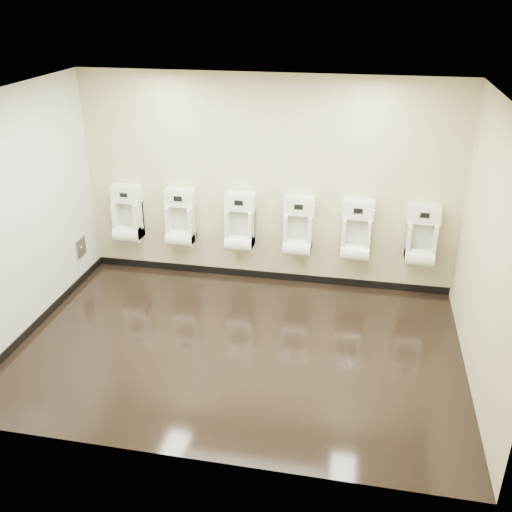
{
  "coord_description": "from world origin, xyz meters",
  "views": [
    {
      "loc": [
        1.24,
        -5.31,
        3.73
      ],
      "look_at": [
        0.1,
        0.55,
        0.91
      ],
      "focal_mm": 40.0,
      "sensor_mm": 36.0,
      "label": 1
    }
  ],
  "objects_px": {
    "urinal_0": "(128,218)",
    "urinal_2": "(240,226)",
    "access_panel": "(81,247)",
    "urinal_1": "(181,222)",
    "urinal_3": "(298,230)",
    "urinal_4": "(356,235)",
    "urinal_5": "(421,240)"
  },
  "relations": [
    {
      "from": "urinal_0",
      "to": "urinal_1",
      "type": "bearing_deg",
      "value": 0.0
    },
    {
      "from": "urinal_4",
      "to": "access_panel",
      "type": "bearing_deg",
      "value": -173.65
    },
    {
      "from": "urinal_0",
      "to": "urinal_4",
      "type": "height_order",
      "value": "same"
    },
    {
      "from": "access_panel",
      "to": "urinal_3",
      "type": "height_order",
      "value": "urinal_3"
    },
    {
      "from": "urinal_4",
      "to": "urinal_0",
      "type": "bearing_deg",
      "value": 180.0
    },
    {
      "from": "urinal_0",
      "to": "urinal_1",
      "type": "xyz_separation_m",
      "value": [
        0.77,
        0.0,
        0.0
      ]
    },
    {
      "from": "access_panel",
      "to": "urinal_4",
      "type": "distance_m",
      "value": 3.73
    },
    {
      "from": "urinal_1",
      "to": "urinal_3",
      "type": "bearing_deg",
      "value": 0.0
    },
    {
      "from": "urinal_2",
      "to": "urinal_5",
      "type": "xyz_separation_m",
      "value": [
        2.36,
        0.0,
        0.0
      ]
    },
    {
      "from": "urinal_0",
      "to": "urinal_2",
      "type": "xyz_separation_m",
      "value": [
        1.6,
        0.0,
        0.0
      ]
    },
    {
      "from": "urinal_2",
      "to": "urinal_5",
      "type": "distance_m",
      "value": 2.36
    },
    {
      "from": "access_panel",
      "to": "urinal_0",
      "type": "bearing_deg",
      "value": 37.0
    },
    {
      "from": "urinal_0",
      "to": "urinal_5",
      "type": "distance_m",
      "value": 3.97
    },
    {
      "from": "urinal_0",
      "to": "urinal_1",
      "type": "distance_m",
      "value": 0.77
    },
    {
      "from": "access_panel",
      "to": "urinal_2",
      "type": "bearing_deg",
      "value": 10.85
    },
    {
      "from": "urinal_0",
      "to": "urinal_3",
      "type": "xyz_separation_m",
      "value": [
        2.39,
        0.0,
        0.0
      ]
    },
    {
      "from": "urinal_2",
      "to": "urinal_5",
      "type": "bearing_deg",
      "value": 0.0
    },
    {
      "from": "urinal_1",
      "to": "urinal_2",
      "type": "bearing_deg",
      "value": 0.0
    },
    {
      "from": "urinal_3",
      "to": "urinal_4",
      "type": "distance_m",
      "value": 0.76
    },
    {
      "from": "urinal_1",
      "to": "urinal_2",
      "type": "height_order",
      "value": "same"
    },
    {
      "from": "urinal_0",
      "to": "urinal_3",
      "type": "relative_size",
      "value": 1.0
    },
    {
      "from": "access_panel",
      "to": "urinal_0",
      "type": "xyz_separation_m",
      "value": [
        0.55,
        0.41,
        0.32
      ]
    },
    {
      "from": "access_panel",
      "to": "urinal_1",
      "type": "distance_m",
      "value": 1.42
    },
    {
      "from": "urinal_3",
      "to": "urinal_5",
      "type": "height_order",
      "value": "same"
    },
    {
      "from": "access_panel",
      "to": "urinal_5",
      "type": "height_order",
      "value": "urinal_5"
    },
    {
      "from": "access_panel",
      "to": "urinal_4",
      "type": "height_order",
      "value": "urinal_4"
    },
    {
      "from": "access_panel",
      "to": "urinal_4",
      "type": "relative_size",
      "value": 0.32
    },
    {
      "from": "access_panel",
      "to": "urinal_3",
      "type": "distance_m",
      "value": 2.99
    },
    {
      "from": "access_panel",
      "to": "urinal_5",
      "type": "distance_m",
      "value": 4.54
    },
    {
      "from": "access_panel",
      "to": "urinal_0",
      "type": "relative_size",
      "value": 0.32
    },
    {
      "from": "access_panel",
      "to": "urinal_2",
      "type": "distance_m",
      "value": 2.21
    },
    {
      "from": "urinal_2",
      "to": "urinal_4",
      "type": "relative_size",
      "value": 1.0
    }
  ]
}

